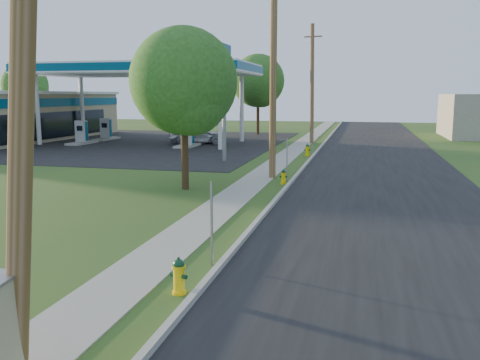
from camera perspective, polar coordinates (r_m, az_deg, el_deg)
name	(u,v)px	position (r m, az deg, el deg)	size (l,w,h in m)	color
ground_plane	(119,350)	(8.59, -13.40, -18.13)	(140.00, 140.00, 0.00)	#254B1E
road	(389,218)	(17.21, 16.39, -4.08)	(8.00, 120.00, 0.02)	black
curb	(268,209)	(17.45, 3.16, -3.30)	(0.15, 120.00, 0.15)	#A19E93
sidewalk	(219,208)	(17.85, -2.38, -3.19)	(1.50, 120.00, 0.03)	#9C9A8F
forecourt	(122,142)	(43.58, -13.12, 4.13)	(26.00, 28.00, 0.02)	black
utility_pole_near	(23,26)	(7.15, -23.21, 15.64)	(1.40, 0.32, 9.48)	brown
utility_pole_mid	(273,73)	(24.12, 3.76, 11.92)	(1.40, 0.32, 9.80)	brown
utility_pole_far	(312,84)	(41.95, 8.09, 10.63)	(1.40, 0.32, 9.50)	brown
sign_post_near	(212,224)	(11.80, -3.20, -4.95)	(0.05, 0.04, 2.00)	gray
sign_post_mid	(287,160)	(23.16, 5.29, 2.20)	(0.05, 0.04, 2.00)	gray
sign_post_far	(313,138)	(35.21, 8.22, 4.65)	(0.05, 0.04, 2.00)	gray
gas_canopy	(142,70)	(42.58, -10.97, 12.01)	(18.18, 9.18, 6.40)	silver
fuel_pump_nw	(82,135)	(42.98, -17.35, 4.82)	(1.20, 3.20, 1.90)	#A19E93
fuel_pump_ne	(187,137)	(39.12, -5.93, 4.78)	(1.20, 3.20, 1.90)	#A19E93
fuel_pump_sw	(106,132)	(46.44, -14.81, 5.26)	(1.20, 3.20, 1.90)	#A19E93
fuel_pump_se	(203,134)	(42.90, -4.14, 5.22)	(1.20, 3.20, 1.90)	#A19E93
convenience_store	(6,116)	(49.37, -24.76, 6.58)	(10.40, 22.40, 4.25)	tan
price_pylon	(224,69)	(30.36, -1.82, 12.35)	(0.34, 2.04, 6.85)	gray
tree_verge	(185,85)	(21.20, -6.16, 10.51)	(4.43, 4.43, 6.72)	#322213
tree_lot	(259,83)	(51.04, 2.13, 10.85)	(5.23, 5.23, 7.93)	#322213
tree_back	(26,87)	(59.69, -22.94, 9.55)	(4.83, 4.83, 7.32)	#322213
hydrant_near	(179,276)	(10.39, -6.90, -10.66)	(0.39, 0.35, 0.76)	yellow
hydrant_mid	(283,177)	(22.77, 4.89, 0.36)	(0.34, 0.30, 0.66)	yellow
hydrant_far	(307,150)	(33.39, 7.57, 3.36)	(0.41, 0.37, 0.81)	#EAC801
car_silver	(198,134)	(41.53, -4.76, 5.16)	(1.85, 4.61, 1.57)	#B1B4B8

